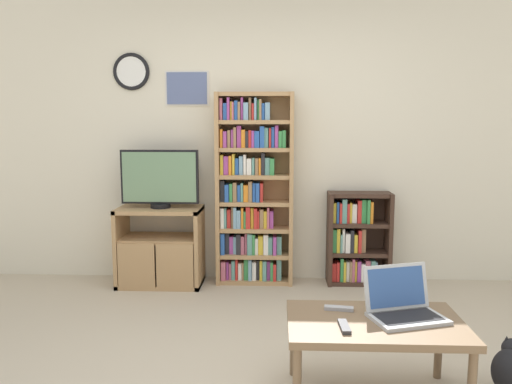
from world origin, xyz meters
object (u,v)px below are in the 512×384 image
object	(u,v)px
tv_stand	(160,246)
bookshelf_short	(355,240)
bookshelf_tall	(252,192)
television	(160,179)
remote_near_laptop	(344,327)
cat	(511,369)
remote_far_from_laptop	(339,308)
coffee_table	(375,329)
laptop	(403,305)

from	to	relation	value
tv_stand	bookshelf_short	bearing A→B (deg)	4.02
bookshelf_tall	bookshelf_short	world-z (taller)	bookshelf_tall
television	bookshelf_tall	distance (m)	0.84
bookshelf_tall	remote_near_laptop	distance (m)	2.21
remote_near_laptop	tv_stand	bearing A→B (deg)	-56.96
cat	bookshelf_short	bearing A→B (deg)	131.99
bookshelf_short	remote_far_from_laptop	bearing A→B (deg)	-101.43
tv_stand	cat	world-z (taller)	tv_stand
tv_stand	television	xyz separation A→B (m)	(0.01, 0.01, 0.62)
bookshelf_short	remote_far_from_laptop	xyz separation A→B (m)	(-0.37, -1.85, 0.04)
television	coffee_table	world-z (taller)	television
television	tv_stand	bearing A→B (deg)	-157.19
tv_stand	bookshelf_short	world-z (taller)	bookshelf_short
remote_far_from_laptop	television	bearing A→B (deg)	47.11
remote_far_from_laptop	cat	world-z (taller)	remote_far_from_laptop
tv_stand	bookshelf_short	xyz separation A→B (m)	(1.78, 0.13, 0.05)
tv_stand	remote_far_from_laptop	xyz separation A→B (m)	(1.41, -1.73, 0.09)
coffee_table	bookshelf_tall	bearing A→B (deg)	110.71
tv_stand	television	world-z (taller)	television
laptop	remote_near_laptop	xyz separation A→B (m)	(-0.33, -0.17, -0.05)
tv_stand	laptop	size ratio (longest dim) A/B	1.70
television	coffee_table	xyz separation A→B (m)	(1.57, -1.87, -0.58)
bookshelf_tall	remote_far_from_laptop	distance (m)	1.98
laptop	remote_near_laptop	bearing A→B (deg)	-170.14
tv_stand	coffee_table	bearing A→B (deg)	-49.67
tv_stand	cat	distance (m)	2.95
coffee_table	remote_near_laptop	xyz separation A→B (m)	(-0.18, -0.11, 0.06)
remote_far_from_laptop	cat	bearing A→B (deg)	-84.32
television	coffee_table	bearing A→B (deg)	-49.96
bookshelf_tall	laptop	size ratio (longest dim) A/B	3.92
bookshelf_short	remote_near_laptop	xyz separation A→B (m)	(-0.38, -2.10, 0.04)
bookshelf_short	laptop	world-z (taller)	bookshelf_short
television	cat	bearing A→B (deg)	-37.22
television	remote_near_laptop	distance (m)	2.48
bookshelf_short	coffee_table	distance (m)	2.00
tv_stand	bookshelf_tall	distance (m)	0.97
bookshelf_short	cat	distance (m)	2.00
tv_stand	laptop	distance (m)	2.51
bookshelf_tall	remote_far_from_laptop	bearing A→B (deg)	-72.66
laptop	remote_far_from_laptop	world-z (taller)	laptop
coffee_table	laptop	bearing A→B (deg)	20.04
tv_stand	remote_near_laptop	xyz separation A→B (m)	(1.41, -1.98, 0.09)
remote_near_laptop	laptop	bearing A→B (deg)	-155.11
bookshelf_tall	television	bearing A→B (deg)	-171.75
coffee_table	tv_stand	bearing A→B (deg)	130.33
cat	tv_stand	bearing A→B (deg)	168.42
tv_stand	laptop	xyz separation A→B (m)	(1.74, -1.81, 0.15)
remote_far_from_laptop	laptop	bearing A→B (deg)	-95.63
television	coffee_table	size ratio (longest dim) A/B	0.76
bookshelf_tall	remote_far_from_laptop	xyz separation A→B (m)	(0.58, -1.85, -0.39)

